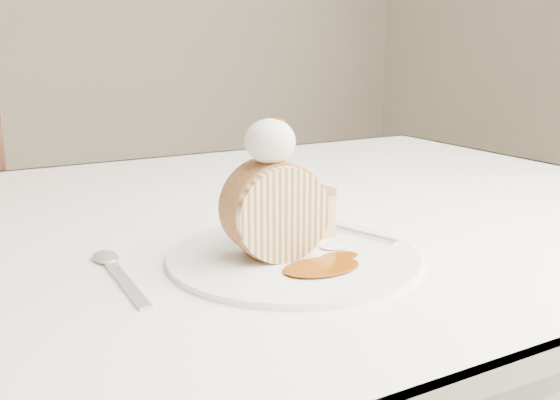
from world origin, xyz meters
TOP-DOWN VIEW (x-y plane):
  - table at (0.00, 0.20)m, footprint 1.40×0.90m
  - plate at (0.02, 0.01)m, footprint 0.28×0.28m
  - roulade_slice at (-0.00, 0.01)m, footprint 0.10×0.06m
  - cake_chunk at (0.06, 0.06)m, footprint 0.06×0.06m
  - whipped_cream at (-0.01, 0.01)m, footprint 0.05×0.05m
  - caramel_drizzle at (-0.00, 0.02)m, footprint 0.02×0.02m
  - caramel_pool at (0.02, -0.04)m, footprint 0.08×0.06m
  - fork at (0.11, 0.03)m, footprint 0.07×0.15m
  - spoon at (-0.15, 0.02)m, footprint 0.02×0.15m

SIDE VIEW (x-z plane):
  - table at x=0.00m, z-range 0.29..1.04m
  - spoon at x=-0.15m, z-range 0.75..0.75m
  - plate at x=0.02m, z-range 0.75..0.76m
  - fork at x=0.11m, z-range 0.76..0.76m
  - caramel_pool at x=0.02m, z-range 0.76..0.76m
  - cake_chunk at x=0.06m, z-range 0.76..0.80m
  - roulade_slice at x=0.00m, z-range 0.76..0.85m
  - whipped_cream at x=-0.01m, z-range 0.85..0.90m
  - caramel_drizzle at x=0.00m, z-range 0.90..0.90m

